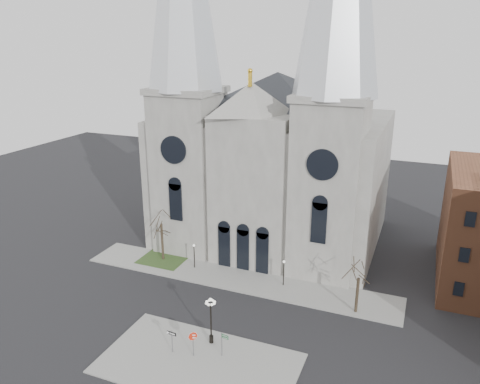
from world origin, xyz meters
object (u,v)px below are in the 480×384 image
at_px(globe_lamp, 211,315).
at_px(one_way_sign, 172,338).
at_px(stop_sign, 193,339).
at_px(street_name_sign, 223,343).

relative_size(globe_lamp, one_way_sign, 2.12).
height_order(stop_sign, globe_lamp, globe_lamp).
bearing_deg(stop_sign, one_way_sign, 165.54).
distance_m(stop_sign, globe_lamp, 2.82).
height_order(one_way_sign, street_name_sign, street_name_sign).
height_order(globe_lamp, street_name_sign, globe_lamp).
height_order(stop_sign, one_way_sign, stop_sign).
relative_size(stop_sign, street_name_sign, 1.05).
distance_m(stop_sign, one_way_sign, 2.13).
xyz_separation_m(one_way_sign, street_name_sign, (4.64, 1.26, -0.10)).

